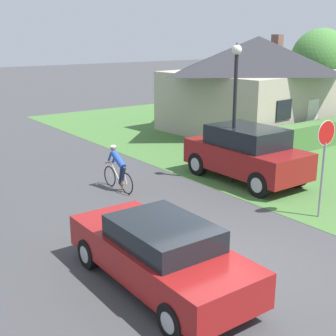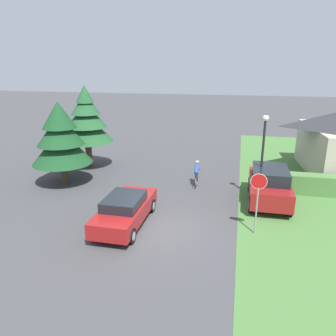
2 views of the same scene
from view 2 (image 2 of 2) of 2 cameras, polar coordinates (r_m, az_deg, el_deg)
ground_plane at (r=15.01m, az=-2.02°, el=-10.76°), size 140.00×140.00×0.00m
sedan_left_lane at (r=15.30m, az=-7.46°, el=-7.23°), size 1.87×4.61×1.45m
cyclist at (r=20.12m, az=4.99°, el=-1.03°), size 0.44×1.76×1.51m
parked_suv_right at (r=18.30m, az=17.22°, el=-2.84°), size 2.11×4.50×1.93m
stop_sign at (r=14.43m, az=15.40°, el=-4.07°), size 0.69×0.07×2.78m
street_lamp at (r=17.82m, az=16.25°, el=3.78°), size 0.33×0.33×4.76m
conifer_tall_near at (r=20.79m, az=-18.19°, el=5.10°), size 3.61×3.61×5.08m
conifer_tall_far at (r=23.73m, az=-14.02°, el=8.04°), size 3.63×3.63×5.81m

